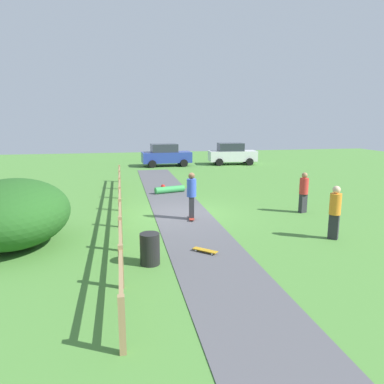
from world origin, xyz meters
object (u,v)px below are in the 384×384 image
(bush_large, at_px, (12,213))
(skater_riding, at_px, (192,193))
(bystander_orange, at_px, (335,210))
(skateboard_loose, at_px, (205,250))
(parked_car_blue, at_px, (166,155))
(skater_fallen, at_px, (169,189))
(parked_car_white, at_px, (232,154))
(trash_bin, at_px, (150,249))
(bystander_red, at_px, (304,191))

(bush_large, distance_m, skater_riding, 6.48)
(skater_riding, relative_size, bystander_orange, 1.04)
(skateboard_loose, relative_size, parked_car_blue, 0.17)
(skater_fallen, height_order, parked_car_white, parked_car_white)
(skateboard_loose, bearing_deg, skater_fallen, 88.99)
(trash_bin, distance_m, skater_riding, 4.79)
(skater_riding, bearing_deg, trash_bin, -115.48)
(bush_large, distance_m, bystander_red, 11.39)
(bush_large, height_order, trash_bin, bush_large)
(bystander_orange, bearing_deg, skater_fallen, 116.57)
(skater_fallen, xyz_separation_m, bystander_orange, (4.44, -8.87, 0.82))
(trash_bin, relative_size, skateboard_loose, 1.25)
(bystander_orange, relative_size, parked_car_white, 0.43)
(skater_riding, height_order, skater_fallen, skater_riding)
(bush_large, bearing_deg, skater_fallen, 50.77)
(skater_riding, distance_m, skater_fallen, 5.65)
(trash_bin, distance_m, parked_car_blue, 21.65)
(skater_fallen, bearing_deg, skater_riding, -88.38)
(bystander_red, bearing_deg, skater_riding, -178.00)
(trash_bin, distance_m, skater_fallen, 10.04)
(bush_large, height_order, skater_fallen, bush_large)
(trash_bin, xyz_separation_m, skateboard_loose, (1.72, 0.53, -0.36))
(bystander_orange, distance_m, parked_car_blue, 20.67)
(skater_fallen, relative_size, parked_car_blue, 0.40)
(parked_car_white, bearing_deg, bystander_red, -97.02)
(bush_large, relative_size, skateboard_loose, 5.92)
(bush_large, relative_size, trash_bin, 4.74)
(parked_car_white, bearing_deg, skater_fallen, -122.06)
(bystander_orange, bearing_deg, skateboard_loose, -174.34)
(bystander_orange, relative_size, bystander_red, 1.04)
(bush_large, relative_size, parked_car_white, 0.98)
(bush_large, bearing_deg, trash_bin, -30.28)
(parked_car_white, bearing_deg, skater_riding, -112.45)
(parked_car_blue, bearing_deg, skateboard_loose, -93.97)
(trash_bin, relative_size, bystander_orange, 0.49)
(trash_bin, distance_m, skateboard_loose, 1.83)
(skater_fallen, relative_size, skateboard_loose, 2.40)
(skateboard_loose, distance_m, bystander_red, 6.67)
(bush_large, bearing_deg, parked_car_blue, 68.84)
(trash_bin, relative_size, parked_car_blue, 0.21)
(parked_car_blue, relative_size, parked_car_white, 0.99)
(bush_large, distance_m, skater_fallen, 9.62)
(parked_car_white, bearing_deg, parked_car_blue, -179.94)
(skater_riding, distance_m, bystander_orange, 5.40)
(skater_fallen, distance_m, skateboard_loose, 9.33)
(bush_large, bearing_deg, bystander_orange, -7.89)
(bush_large, bearing_deg, bystander_red, 10.21)
(bystander_orange, distance_m, bystander_red, 3.55)
(skater_riding, xyz_separation_m, parked_car_blue, (1.13, 17.13, -0.14))
(bush_large, relative_size, parked_car_blue, 1.00)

